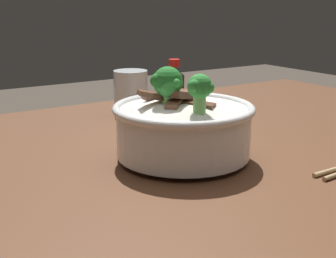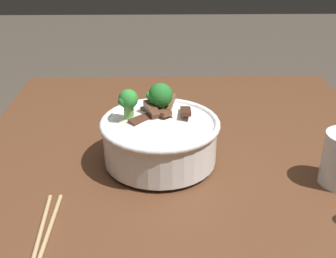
{
  "view_description": "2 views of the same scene",
  "coord_description": "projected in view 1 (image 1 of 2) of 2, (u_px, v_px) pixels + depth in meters",
  "views": [
    {
      "loc": [
        0.52,
        0.63,
        1.02
      ],
      "look_at": [
        0.14,
        0.02,
        0.82
      ],
      "focal_mm": 48.69,
      "sensor_mm": 36.0,
      "label": 1
    },
    {
      "loc": [
        -0.6,
        0.05,
        1.22
      ],
      "look_at": [
        0.11,
        0.03,
        0.86
      ],
      "focal_mm": 46.36,
      "sensor_mm": 36.0,
      "label": 2
    }
  ],
  "objects": [
    {
      "name": "dining_table",
      "position": [
        224.0,
        188.0,
        0.87
      ],
      "size": [
        1.22,
        0.85,
        0.78
      ],
      "color": "#56331E",
      "rests_on": "ground"
    },
    {
      "name": "rice_bowl",
      "position": [
        183.0,
        123.0,
        0.73
      ],
      "size": [
        0.23,
        0.23,
        0.15
      ],
      "color": "white",
      "rests_on": "dining_table"
    },
    {
      "name": "drinking_glass",
      "position": [
        131.0,
        95.0,
        1.03
      ],
      "size": [
        0.08,
        0.08,
        0.1
      ],
      "color": "white",
      "rests_on": "dining_table"
    },
    {
      "name": "soy_sauce_bottle",
      "position": [
        174.0,
        85.0,
        1.12
      ],
      "size": [
        0.05,
        0.05,
        0.11
      ],
      "color": "black",
      "rests_on": "dining_table"
    }
  ]
}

